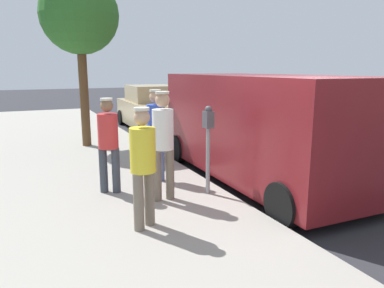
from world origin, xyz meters
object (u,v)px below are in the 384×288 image
(pedestrian_in_blue, at_px, (156,129))
(parked_van, at_px, (260,125))
(parking_meter_near, at_px, (208,135))
(pedestrian_in_yellow, at_px, (143,161))
(pedestrian_in_red, at_px, (108,140))
(street_tree, at_px, (79,16))
(parked_sedan_behind, at_px, (153,110))
(pedestrian_in_white, at_px, (163,139))

(pedestrian_in_blue, relative_size, parked_van, 0.33)
(parking_meter_near, distance_m, pedestrian_in_yellow, 1.66)
(pedestrian_in_blue, relative_size, pedestrian_in_yellow, 1.06)
(parking_meter_near, height_order, pedestrian_in_red, pedestrian_in_red)
(pedestrian_in_blue, bearing_deg, parking_meter_near, 114.88)
(pedestrian_in_blue, distance_m, street_tree, 4.66)
(parked_sedan_behind, xyz_separation_m, street_tree, (2.92, 2.80, 2.87))
(pedestrian_in_blue, height_order, pedestrian_in_red, pedestrian_in_blue)
(pedestrian_in_yellow, relative_size, pedestrian_in_white, 0.92)
(parked_van, distance_m, parked_sedan_behind, 7.20)
(pedestrian_in_red, distance_m, street_tree, 4.95)
(parking_meter_near, bearing_deg, pedestrian_in_red, -27.01)
(street_tree, bearing_deg, pedestrian_in_yellow, 88.40)
(parked_van, relative_size, street_tree, 1.15)
(pedestrian_in_blue, height_order, pedestrian_in_white, pedestrian_in_white)
(parking_meter_near, distance_m, pedestrian_in_red, 1.70)
(parked_van, relative_size, parked_sedan_behind, 1.18)
(pedestrian_in_white, distance_m, parked_sedan_behind, 8.18)
(pedestrian_in_blue, distance_m, pedestrian_in_yellow, 2.20)
(pedestrian_in_yellow, xyz_separation_m, parked_sedan_behind, (-3.08, -8.69, -0.33))
(pedestrian_in_blue, relative_size, parked_sedan_behind, 0.39)
(pedestrian_in_blue, distance_m, parked_sedan_behind, 7.04)
(pedestrian_in_yellow, bearing_deg, parking_meter_near, -148.32)
(pedestrian_in_white, relative_size, parked_sedan_behind, 0.40)
(pedestrian_in_red, relative_size, pedestrian_in_white, 0.92)
(parking_meter_near, height_order, pedestrian_in_yellow, pedestrian_in_yellow)
(pedestrian_in_red, bearing_deg, pedestrian_in_yellow, 93.66)
(pedestrian_in_red, distance_m, pedestrian_in_white, 1.04)
(pedestrian_in_red, xyz_separation_m, parked_sedan_behind, (-3.19, -7.04, -0.34))
(pedestrian_in_blue, relative_size, pedestrian_in_white, 0.98)
(pedestrian_in_blue, bearing_deg, street_tree, -79.52)
(parked_van, bearing_deg, pedestrian_in_blue, -14.01)
(street_tree, bearing_deg, parked_sedan_behind, -136.21)
(pedestrian_in_white, relative_size, street_tree, 0.39)
(pedestrian_in_blue, bearing_deg, parked_sedan_behind, -108.23)
(parking_meter_near, bearing_deg, pedestrian_in_blue, -65.12)
(pedestrian_in_blue, bearing_deg, parked_van, 165.99)
(parked_van, height_order, street_tree, street_tree)
(parking_meter_near, distance_m, parked_van, 1.63)
(parked_van, bearing_deg, street_tree, -57.96)
(parking_meter_near, xyz_separation_m, pedestrian_in_red, (1.52, -0.77, -0.09))
(pedestrian_in_blue, bearing_deg, pedestrian_in_yellow, 66.29)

